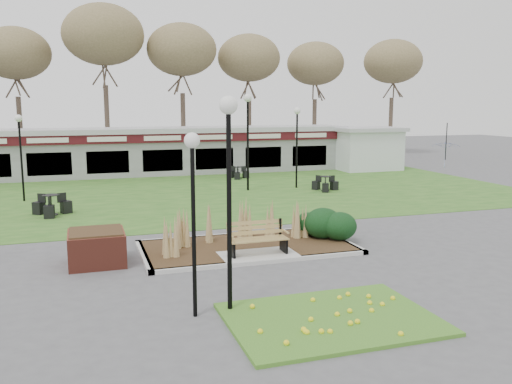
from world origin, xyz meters
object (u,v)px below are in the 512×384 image
object	(u,v)px
lamp_post_far_right	(297,130)
park_bench	(257,238)
lamp_post_near_right	(193,184)
lamp_post_far_left	(20,139)
bistro_set_d	(238,174)
food_pavilion	(159,151)
service_hut	(366,148)
bistro_set_b	(52,208)
lamp_post_mid_right	(248,121)
lamp_post_near_left	(229,157)
bistro_set_c	(325,186)
patio_umbrella	(445,155)
brick_planter	(97,247)

from	to	relation	value
lamp_post_far_right	park_bench	bearing A→B (deg)	-117.12
lamp_post_near_right	lamp_post_far_left	world-z (taller)	lamp_post_far_left
lamp_post_far_left	lamp_post_near_right	bearing A→B (deg)	-73.43
lamp_post_near_right	lamp_post_far_right	world-z (taller)	lamp_post_far_right
park_bench	bistro_set_d	xyz separation A→B (m)	(4.09, 16.12, -0.34)
food_pavilion	lamp_post_near_right	distance (m)	23.64
service_hut	park_bench	bearing A→B (deg)	-127.25
bistro_set_b	park_bench	bearing A→B (deg)	-54.04
service_hut	lamp_post_near_right	xyz separation A→B (m)	(-16.09, -21.50, 1.33)
park_bench	lamp_post_mid_right	size ratio (longest dim) A/B	0.35
park_bench	food_pavilion	bearing A→B (deg)	90.00
lamp_post_near_right	lamp_post_far_right	bearing A→B (deg)	60.96
lamp_post_near_left	lamp_post_far_left	distance (m)	16.53
lamp_post_near_left	bistro_set_c	bearing A→B (deg)	57.87
park_bench	patio_umbrella	bearing A→B (deg)	38.59
food_pavilion	patio_umbrella	world-z (taller)	food_pavilion
bistro_set_c	park_bench	bearing A→B (deg)	-124.14
food_pavilion	lamp_post_near_right	xyz separation A→B (m)	(-2.59, -23.46, 1.31)
service_hut	bistro_set_c	size ratio (longest dim) A/B	3.22
bistro_set_b	bistro_set_d	distance (m)	12.80
lamp_post_near_left	lamp_post_mid_right	world-z (taller)	lamp_post_mid_right
service_hut	lamp_post_mid_right	bearing A→B (deg)	-149.19
service_hut	lamp_post_far_left	size ratio (longest dim) A/B	1.13
lamp_post_mid_right	patio_umbrella	xyz separation A→B (m)	(12.67, 1.08, -2.18)
brick_planter	bistro_set_c	size ratio (longest dim) A/B	1.10
food_pavilion	bistro_set_d	bearing A→B (deg)	-41.27
lamp_post_near_left	bistro_set_d	distance (m)	20.96
lamp_post_near_right	lamp_post_far_right	size ratio (longest dim) A/B	0.91
lamp_post_near_left	lamp_post_mid_right	bearing A→B (deg)	71.49
lamp_post_mid_right	bistro_set_c	world-z (taller)	lamp_post_mid_right
park_bench	bistro_set_b	world-z (taller)	park_bench
lamp_post_near_right	patio_umbrella	bearing A→B (deg)	41.63
lamp_post_near_right	bistro_set_d	distance (m)	21.12
brick_planter	lamp_post_near_right	xyz separation A→B (m)	(1.81, -4.50, 2.31)
lamp_post_far_left	patio_umbrella	size ratio (longest dim) A/B	1.77
bistro_set_d	lamp_post_far_left	bearing A→B (deg)	-159.42
lamp_post_near_right	bistro_set_b	bearing A→B (deg)	105.58
bistro_set_c	patio_umbrella	size ratio (longest dim) A/B	0.62
lamp_post_near_left	lamp_post_near_right	distance (m)	0.91
service_hut	lamp_post_near_right	size ratio (longest dim) A/B	1.15
service_hut	bistro_set_b	xyz separation A→B (m)	(-19.40, -9.62, -1.16)
lamp_post_near_right	bistro_set_d	size ratio (longest dim) A/B	2.99
lamp_post_near_right	bistro_set_c	bearing A→B (deg)	55.74
lamp_post_far_right	service_hut	bearing A→B (deg)	38.83
park_bench	lamp_post_near_right	xyz separation A→B (m)	(-2.59, -3.75, 2.20)
lamp_post_mid_right	bistro_set_b	xyz separation A→B (m)	(-9.23, -3.56, -3.25)
brick_planter	lamp_post_mid_right	size ratio (longest dim) A/B	0.31
lamp_post_near_left	lamp_post_mid_right	size ratio (longest dim) A/B	0.93
food_pavilion	bistro_set_b	distance (m)	13.05
brick_planter	bistro_set_d	distance (m)	17.56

